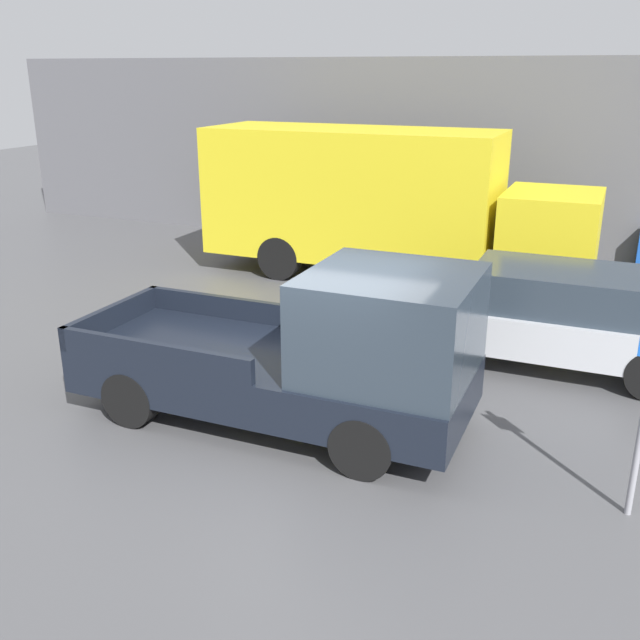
# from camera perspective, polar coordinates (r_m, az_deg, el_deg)

# --- Properties ---
(ground_plane) EXTENTS (60.00, 60.00, 0.00)m
(ground_plane) POSITION_cam_1_polar(r_m,az_deg,el_deg) (9.12, -0.66, -9.49)
(ground_plane) COLOR #4C4C4F
(building_wall) EXTENTS (28.00, 0.15, 4.68)m
(building_wall) POSITION_cam_1_polar(r_m,az_deg,el_deg) (18.14, 13.01, 12.46)
(building_wall) COLOR #56565B
(building_wall) RESTS_ON ground
(pickup_truck) EXTENTS (5.15, 2.09, 2.17)m
(pickup_truck) POSITION_cam_1_polar(r_m,az_deg,el_deg) (9.02, -0.44, -2.78)
(pickup_truck) COLOR black
(pickup_truck) RESTS_ON ground
(car) EXTENTS (4.83, 1.86, 1.55)m
(car) POSITION_cam_1_polar(r_m,az_deg,el_deg) (11.62, 18.20, 0.36)
(car) COLOR #B7BABF
(car) RESTS_ON ground
(delivery_truck) EXTENTS (8.32, 2.36, 3.20)m
(delivery_truck) POSITION_cam_1_polar(r_m,az_deg,el_deg) (15.71, 4.72, 9.56)
(delivery_truck) COLOR gold
(delivery_truck) RESTS_ON ground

